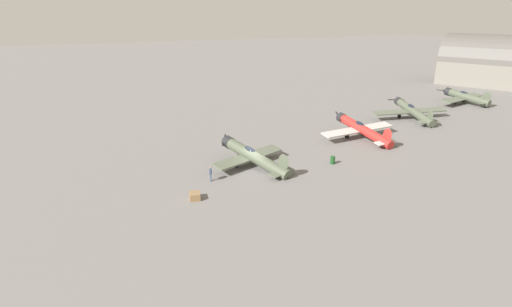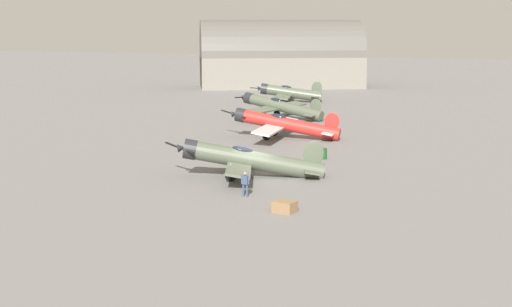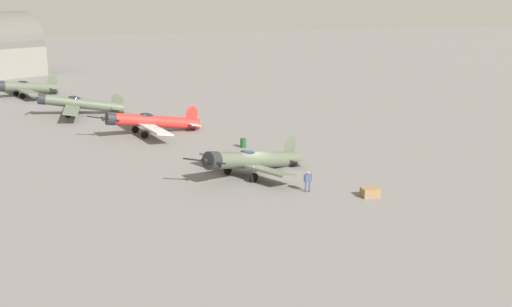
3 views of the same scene
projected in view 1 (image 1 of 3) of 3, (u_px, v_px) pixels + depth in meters
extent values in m
plane|color=slate|center=(256.00, 168.00, 50.54)|extent=(400.00, 400.00, 0.00)
cylinder|color=#4C5442|center=(256.00, 158.00, 50.14)|extent=(10.00, 5.32, 3.13)
cylinder|color=#232326|center=(228.00, 142.00, 53.12)|extent=(1.64, 1.83, 1.63)
cone|color=#232326|center=(225.00, 140.00, 53.52)|extent=(0.84, 0.83, 0.71)
cube|color=black|center=(224.00, 140.00, 53.62)|extent=(3.18, 1.51, 0.53)
ellipsoid|color=black|center=(250.00, 150.00, 50.57)|extent=(1.95, 1.40, 0.96)
cube|color=#565E4C|center=(249.00, 157.00, 51.01)|extent=(5.60, 9.96, 0.49)
ellipsoid|color=#4C5442|center=(283.00, 163.00, 47.10)|extent=(1.73, 0.83, 2.24)
cube|color=#565E4C|center=(282.00, 172.00, 47.62)|extent=(2.35, 3.56, 0.29)
cylinder|color=#999BA0|center=(236.00, 160.00, 50.42)|extent=(0.14, 0.14, 0.92)
cylinder|color=black|center=(236.00, 164.00, 50.57)|extent=(0.81, 0.50, 0.80)
cylinder|color=#999BA0|center=(255.00, 154.00, 52.55)|extent=(0.14, 0.14, 0.92)
cylinder|color=black|center=(255.00, 158.00, 52.70)|extent=(0.81, 0.50, 0.80)
cylinder|color=black|center=(287.00, 178.00, 47.23)|extent=(0.30, 0.20, 0.28)
cylinder|color=red|center=(364.00, 131.00, 60.66)|extent=(10.52, 2.73, 2.92)
cylinder|color=#232326|center=(342.00, 118.00, 64.48)|extent=(1.29, 1.54, 1.52)
cone|color=#232326|center=(339.00, 116.00, 64.98)|extent=(0.71, 0.66, 0.66)
cube|color=black|center=(338.00, 116.00, 65.10)|extent=(3.24, 1.31, 0.59)
ellipsoid|color=black|center=(360.00, 124.00, 61.27)|extent=(1.87, 1.00, 0.94)
cube|color=#BCB7B2|center=(358.00, 129.00, 61.73)|extent=(3.50, 12.50, 0.46)
ellipsoid|color=red|center=(387.00, 135.00, 56.94)|extent=(1.77, 0.36, 2.02)
cube|color=#BCB7B2|center=(386.00, 142.00, 57.45)|extent=(1.56, 3.52, 0.27)
cylinder|color=#999BA0|center=(347.00, 132.00, 61.61)|extent=(0.14, 0.14, 1.08)
cylinder|color=black|center=(347.00, 136.00, 61.79)|extent=(0.82, 0.31, 0.80)
cylinder|color=#999BA0|center=(363.00, 129.00, 63.07)|extent=(0.14, 0.14, 1.08)
cylinder|color=black|center=(363.00, 133.00, 63.24)|extent=(0.82, 0.31, 0.80)
cylinder|color=black|center=(390.00, 148.00, 57.00)|extent=(0.29, 0.14, 0.28)
cylinder|color=#4C5442|center=(414.00, 112.00, 71.20)|extent=(10.44, 2.75, 2.90)
cylinder|color=#232326|center=(399.00, 101.00, 75.48)|extent=(1.29, 1.52, 1.50)
cone|color=#232326|center=(397.00, 100.00, 76.04)|extent=(0.71, 0.66, 0.65)
cube|color=black|center=(396.00, 100.00, 76.18)|extent=(1.23, 2.86, 0.23)
ellipsoid|color=black|center=(411.00, 107.00, 71.91)|extent=(1.88, 1.01, 0.94)
cube|color=#565E4C|center=(410.00, 111.00, 72.38)|extent=(3.63, 13.47, 0.45)
ellipsoid|color=#4C5442|center=(430.00, 116.00, 67.10)|extent=(1.75, 0.37, 1.89)
cube|color=#565E4C|center=(429.00, 122.00, 67.61)|extent=(1.58, 3.52, 0.27)
cylinder|color=#999BA0|center=(400.00, 113.00, 72.71)|extent=(0.14, 0.14, 1.11)
cylinder|color=black|center=(399.00, 116.00, 72.89)|extent=(0.82, 0.31, 0.80)
cylinder|color=#999BA0|center=(415.00, 112.00, 73.40)|extent=(0.14, 0.14, 1.11)
cylinder|color=black|center=(415.00, 115.00, 73.58)|extent=(0.82, 0.31, 0.80)
cylinder|color=black|center=(431.00, 127.00, 67.08)|extent=(0.29, 0.14, 0.28)
cylinder|color=#4C5442|center=(468.00, 97.00, 82.98)|extent=(8.77, 3.77, 2.57)
cylinder|color=#232326|center=(448.00, 92.00, 85.87)|extent=(1.49, 1.83, 1.70)
cone|color=#232326|center=(445.00, 91.00, 86.33)|extent=(0.79, 0.81, 0.73)
cube|color=black|center=(445.00, 91.00, 86.44)|extent=(1.72, 2.85, 0.41)
ellipsoid|color=black|center=(464.00, 93.00, 83.38)|extent=(1.91, 1.21, 0.89)
cube|color=#565E4C|center=(462.00, 98.00, 83.84)|extent=(5.32, 12.56, 0.44)
ellipsoid|color=#4C5442|center=(487.00, 96.00, 80.03)|extent=(1.70, 0.58, 2.09)
cube|color=#565E4C|center=(485.00, 102.00, 80.55)|extent=(1.98, 3.57, 0.24)
cylinder|color=#999BA0|center=(455.00, 100.00, 83.36)|extent=(0.14, 0.14, 0.91)
cylinder|color=black|center=(455.00, 102.00, 83.51)|extent=(0.82, 0.41, 0.80)
cylinder|color=#999BA0|center=(464.00, 98.00, 85.25)|extent=(0.14, 0.14, 0.91)
cylinder|color=black|center=(463.00, 100.00, 85.40)|extent=(0.82, 0.41, 0.80)
cylinder|color=black|center=(488.00, 107.00, 80.30)|extent=(0.30, 0.17, 0.28)
cylinder|color=#384766|center=(211.00, 177.00, 46.71)|extent=(0.12, 0.12, 0.84)
cylinder|color=#384766|center=(211.00, 178.00, 46.43)|extent=(0.12, 0.12, 0.84)
cube|color=#384766|center=(210.00, 171.00, 46.34)|extent=(0.49, 0.31, 0.60)
sphere|color=gray|center=(210.00, 168.00, 46.20)|extent=(0.22, 0.22, 0.22)
cylinder|color=#384766|center=(210.00, 170.00, 46.59)|extent=(0.09, 0.09, 0.56)
cylinder|color=#384766|center=(211.00, 172.00, 46.07)|extent=(0.09, 0.09, 0.56)
cube|color=olive|center=(195.00, 196.00, 42.19)|extent=(1.43, 1.21, 0.69)
cylinder|color=#19471E|center=(333.00, 160.00, 51.68)|extent=(0.57, 0.57, 0.93)
torus|color=#19471E|center=(333.00, 159.00, 51.62)|extent=(0.61, 0.61, 0.04)
torus|color=#19471E|center=(333.00, 162.00, 51.74)|extent=(0.61, 0.61, 0.04)
cube|color=slate|center=(506.00, 75.00, 101.30)|extent=(31.49, 25.54, 5.47)
cylinder|color=#524E49|center=(508.00, 63.00, 100.41)|extent=(31.49, 25.54, 13.06)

